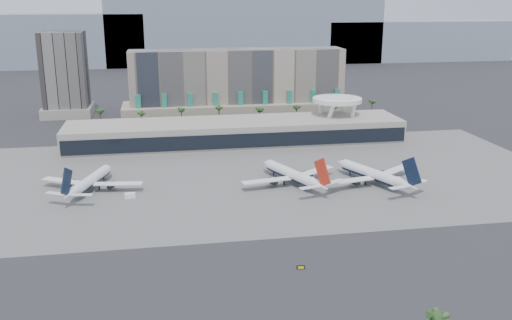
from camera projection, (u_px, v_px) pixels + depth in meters
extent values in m
plane|color=#232326|center=(282.00, 226.00, 188.20)|extent=(900.00, 900.00, 0.00)
cube|color=#5B5B59|center=(254.00, 176.00, 240.26)|extent=(260.00, 130.00, 0.06)
cube|color=gray|center=(19.00, 41.00, 596.09)|extent=(260.00, 60.00, 55.00)
cube|color=gray|center=(245.00, 31.00, 633.22)|extent=(300.00, 60.00, 70.00)
cube|color=gray|center=(413.00, 40.00, 669.36)|extent=(220.00, 60.00, 45.00)
cube|color=tan|center=(237.00, 84.00, 349.67)|extent=(130.00, 22.00, 42.00)
cube|color=tan|center=(238.00, 110.00, 352.22)|extent=(140.00, 30.00, 10.00)
cube|color=#25806A|center=(139.00, 110.00, 331.84)|extent=(3.00, 2.00, 18.00)
cube|color=#25806A|center=(165.00, 109.00, 334.29)|extent=(3.00, 2.00, 18.00)
cube|color=#25806A|center=(190.00, 108.00, 336.74)|extent=(3.00, 2.00, 18.00)
cube|color=#25806A|center=(216.00, 108.00, 339.19)|extent=(3.00, 2.00, 18.00)
cube|color=#25806A|center=(240.00, 107.00, 341.64)|extent=(3.00, 2.00, 18.00)
cube|color=#25806A|center=(265.00, 106.00, 344.09)|extent=(3.00, 2.00, 18.00)
cube|color=#25806A|center=(289.00, 105.00, 346.55)|extent=(3.00, 2.00, 18.00)
cube|color=#25806A|center=(313.00, 104.00, 349.00)|extent=(3.00, 2.00, 18.00)
cube|color=#25806A|center=(337.00, 104.00, 351.45)|extent=(3.00, 2.00, 18.00)
cube|color=black|center=(65.00, 74.00, 354.79)|extent=(26.00, 26.00, 52.00)
cube|color=#B1A89C|center=(68.00, 111.00, 361.18)|extent=(30.00, 30.00, 6.00)
cube|color=#B1A89C|center=(236.00, 132.00, 290.67)|extent=(170.00, 32.00, 12.00)
cube|color=black|center=(241.00, 141.00, 275.47)|extent=(168.00, 0.60, 7.00)
cube|color=black|center=(236.00, 118.00, 288.66)|extent=(170.00, 12.00, 2.50)
cylinder|color=white|center=(344.00, 114.00, 311.01)|extent=(6.98, 6.99, 21.89)
cylinder|color=white|center=(322.00, 115.00, 308.93)|extent=(6.98, 6.99, 21.89)
cylinder|color=white|center=(328.00, 119.00, 296.88)|extent=(6.98, 6.99, 21.89)
cylinder|color=white|center=(352.00, 119.00, 298.96)|extent=(6.98, 6.99, 21.89)
cylinder|color=white|center=(337.00, 100.00, 301.45)|extent=(26.00, 26.00, 2.20)
cylinder|color=white|center=(337.00, 97.00, 301.09)|extent=(16.00, 16.00, 1.20)
cylinder|color=brown|center=(101.00, 123.00, 312.37)|extent=(0.70, 0.70, 12.00)
sphere|color=#24451B|center=(100.00, 113.00, 310.78)|extent=(2.80, 2.80, 2.80)
cylinder|color=brown|center=(142.00, 121.00, 315.96)|extent=(0.70, 0.70, 12.00)
sphere|color=#24451B|center=(141.00, 111.00, 314.38)|extent=(2.80, 2.80, 2.80)
cylinder|color=brown|center=(182.00, 120.00, 319.56)|extent=(0.70, 0.70, 12.00)
sphere|color=#24451B|center=(181.00, 110.00, 317.97)|extent=(2.80, 2.80, 2.80)
cylinder|color=brown|center=(219.00, 119.00, 322.99)|extent=(0.70, 0.70, 12.00)
sphere|color=#24451B|center=(219.00, 109.00, 321.40)|extent=(2.80, 2.80, 2.80)
cylinder|color=brown|center=(259.00, 117.00, 326.74)|extent=(0.70, 0.70, 12.00)
sphere|color=#24451B|center=(259.00, 107.00, 325.16)|extent=(2.80, 2.80, 2.80)
cylinder|color=brown|center=(296.00, 116.00, 330.34)|extent=(0.70, 0.70, 12.00)
sphere|color=#24451B|center=(296.00, 106.00, 328.76)|extent=(2.80, 2.80, 2.80)
cylinder|color=brown|center=(333.00, 115.00, 333.93)|extent=(0.70, 0.70, 12.00)
sphere|color=#24451B|center=(333.00, 105.00, 332.35)|extent=(2.80, 2.80, 2.80)
cylinder|color=brown|center=(370.00, 113.00, 337.69)|extent=(0.70, 0.70, 12.00)
sphere|color=#24451B|center=(370.00, 104.00, 336.11)|extent=(2.80, 2.80, 2.80)
cylinder|color=white|center=(92.00, 180.00, 223.02)|extent=(13.00, 27.90, 4.12)
cylinder|color=black|center=(92.00, 180.00, 223.07)|extent=(12.74, 27.34, 4.04)
cone|color=white|center=(108.00, 168.00, 238.29)|extent=(5.40, 5.72, 4.12)
cone|color=white|center=(70.00, 195.00, 205.71)|extent=(6.90, 10.10, 4.12)
cube|color=white|center=(64.00, 181.00, 223.94)|extent=(18.01, 13.05, 0.36)
cube|color=white|center=(118.00, 184.00, 220.49)|extent=(18.89, 6.32, 0.36)
cylinder|color=black|center=(72.00, 183.00, 224.25)|extent=(3.48, 4.63, 2.26)
cylinder|color=black|center=(111.00, 185.00, 221.74)|extent=(3.48, 4.63, 2.26)
cube|color=black|center=(67.00, 182.00, 202.76)|extent=(3.52, 9.01, 10.84)
cube|color=white|center=(56.00, 193.00, 205.30)|extent=(8.37, 5.75, 0.26)
cube|color=white|center=(81.00, 195.00, 203.89)|extent=(8.51, 3.78, 0.26)
cylinder|color=black|center=(104.00, 178.00, 234.21)|extent=(0.51, 0.51, 1.65)
cylinder|color=black|center=(83.00, 187.00, 223.35)|extent=(0.72, 0.72, 1.65)
cylinder|color=black|center=(99.00, 188.00, 222.34)|extent=(0.72, 0.72, 1.65)
cylinder|color=white|center=(290.00, 173.00, 230.36)|extent=(15.30, 29.14, 4.36)
cylinder|color=black|center=(290.00, 174.00, 230.40)|extent=(14.99, 28.56, 4.27)
cone|color=white|center=(267.00, 163.00, 244.22)|extent=(5.89, 6.19, 4.36)
cone|color=white|center=(319.00, 186.00, 214.63)|extent=(7.75, 10.72, 4.36)
cube|color=white|center=(266.00, 181.00, 223.54)|extent=(20.07, 7.79, 0.38)
cube|color=white|center=(315.00, 171.00, 235.77)|extent=(18.65, 14.64, 0.38)
cylinder|color=black|center=(272.00, 182.00, 225.95)|extent=(3.87, 4.94, 2.40)
cylinder|color=black|center=(308.00, 174.00, 234.84)|extent=(3.87, 4.94, 2.40)
cube|color=red|center=(322.00, 172.00, 211.73)|extent=(4.26, 9.36, 11.47)
cube|color=white|center=(311.00, 187.00, 211.09)|extent=(9.03, 4.47, 0.27)
cube|color=white|center=(331.00, 183.00, 216.09)|extent=(8.73, 6.46, 0.27)
cylinder|color=black|center=(274.00, 173.00, 240.64)|extent=(0.54, 0.54, 1.74)
cylinder|color=black|center=(284.00, 183.00, 228.54)|extent=(0.76, 0.76, 1.74)
cylinder|color=black|center=(298.00, 180.00, 232.10)|extent=(0.76, 0.76, 1.74)
cylinder|color=white|center=(370.00, 173.00, 230.41)|extent=(16.13, 29.61, 4.45)
cylinder|color=black|center=(370.00, 174.00, 230.45)|extent=(15.81, 29.02, 4.36)
cone|color=white|center=(341.00, 163.00, 244.39)|extent=(6.07, 6.36, 4.45)
cone|color=white|center=(407.00, 185.00, 214.55)|extent=(8.06, 10.95, 4.45)
cube|color=white|center=(349.00, 181.00, 223.27)|extent=(20.50, 8.32, 0.39)
cube|color=white|center=(394.00, 171.00, 236.13)|extent=(18.89, 15.22, 0.39)
cylinder|color=black|center=(355.00, 182.00, 225.78)|extent=(4.01, 5.05, 2.45)
cylinder|color=black|center=(387.00, 174.00, 235.13)|extent=(4.01, 5.05, 2.45)
cube|color=black|center=(412.00, 172.00, 211.60)|extent=(4.52, 9.49, 11.71)
cube|color=white|center=(400.00, 187.00, 210.87)|extent=(9.23, 4.72, 0.28)
cube|color=white|center=(419.00, 183.00, 216.13)|extent=(8.87, 6.72, 0.28)
cylinder|color=black|center=(350.00, 173.00, 240.78)|extent=(0.56, 0.56, 1.78)
cylinder|color=black|center=(365.00, 183.00, 228.51)|extent=(0.78, 0.78, 1.78)
cylinder|color=black|center=(378.00, 180.00, 232.25)|extent=(0.78, 0.78, 1.78)
cube|color=white|center=(130.00, 196.00, 213.63)|extent=(4.16, 2.32, 1.95)
cube|color=white|center=(339.00, 181.00, 230.71)|extent=(3.15, 2.01, 1.53)
cube|color=black|center=(301.00, 267.00, 158.25)|extent=(2.37, 0.63, 1.07)
cube|color=gold|center=(301.00, 268.00, 158.07)|extent=(1.70, 0.28, 0.64)
cylinder|color=black|center=(298.00, 268.00, 158.17)|extent=(0.13, 0.13, 0.64)
cylinder|color=black|center=(304.00, 268.00, 158.45)|extent=(0.13, 0.13, 0.64)
sphere|color=#24451B|center=(437.00, 318.00, 112.15)|extent=(2.80, 2.80, 2.80)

